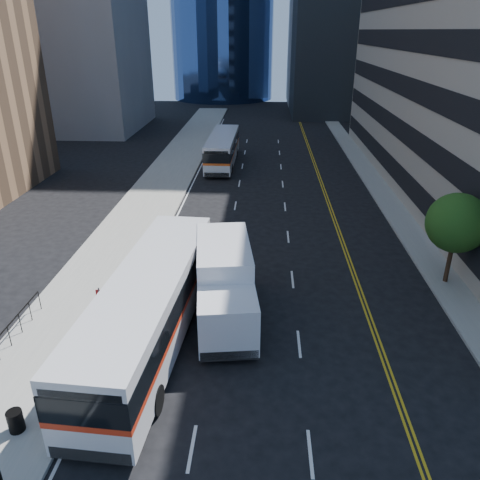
{
  "coord_description": "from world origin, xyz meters",
  "views": [
    {
      "loc": [
        -1.26,
        -15.45,
        12.97
      ],
      "look_at": [
        -2.44,
        7.09,
        2.8
      ],
      "focal_mm": 35.0,
      "sensor_mm": 36.0,
      "label": 1
    }
  ],
  "objects": [
    {
      "name": "street_tree",
      "position": [
        9.0,
        8.0,
        3.64
      ],
      "size": [
        3.2,
        3.2,
        5.1
      ],
      "color": "#332114",
      "rests_on": "sidewalk_east"
    },
    {
      "name": "bus_rear",
      "position": [
        -5.6,
        32.71,
        1.66
      ],
      "size": [
        2.75,
        11.86,
        3.05
      ],
      "rotation": [
        0.0,
        0.0,
        -0.01
      ],
      "color": "silver",
      "rests_on": "ground"
    },
    {
      "name": "sidewalk_west",
      "position": [
        -10.5,
        25.0,
        0.07
      ],
      "size": [
        5.0,
        90.0,
        0.15
      ],
      "primitive_type": "cube",
      "color": "gray",
      "rests_on": "ground"
    },
    {
      "name": "ground",
      "position": [
        0.0,
        0.0,
        0.0
      ],
      "size": [
        160.0,
        160.0,
        0.0
      ],
      "primitive_type": "plane",
      "color": "black",
      "rests_on": "ground"
    },
    {
      "name": "bus_front",
      "position": [
        -6.11,
        1.74,
        1.91
      ],
      "size": [
        3.88,
        13.76,
        3.51
      ],
      "rotation": [
        0.0,
        0.0,
        -0.07
      ],
      "color": "silver",
      "rests_on": "ground"
    },
    {
      "name": "trash_can",
      "position": [
        -9.7,
        -3.65,
        0.56
      ],
      "size": [
        0.63,
        0.63,
        0.81
      ],
      "primitive_type": "cylinder",
      "rotation": [
        0.0,
        0.0,
        0.18
      ],
      "color": "black",
      "rests_on": "sidewalk_west"
    },
    {
      "name": "box_truck",
      "position": [
        -3.02,
        4.04,
        1.88
      ],
      "size": [
        3.49,
        7.7,
        3.56
      ],
      "rotation": [
        0.0,
        0.0,
        0.13
      ],
      "color": "silver",
      "rests_on": "ground"
    },
    {
      "name": "sidewalk_east",
      "position": [
        9.0,
        25.0,
        0.07
      ],
      "size": [
        2.0,
        90.0,
        0.15
      ],
      "primitive_type": "cube",
      "color": "gray",
      "rests_on": "ground"
    }
  ]
}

